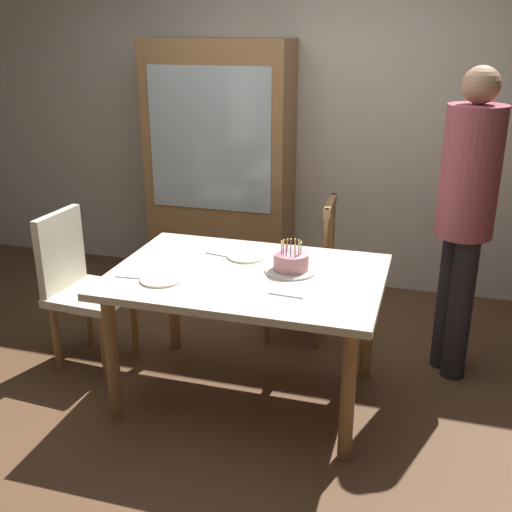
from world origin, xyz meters
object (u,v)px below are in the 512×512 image
china_cabinet (220,167)px  chair_spindle_back (302,271)px  plate_near_celebrant (161,279)px  chair_upholstered (79,280)px  plate_far_side (247,256)px  birthday_cake (291,263)px  person_guest (466,208)px  dining_table (247,289)px

china_cabinet → chair_spindle_back: bearing=-41.9°
plate_near_celebrant → chair_upholstered: 0.82m
plate_far_side → chair_upholstered: size_ratio=0.23×
birthday_cake → person_guest: 1.04m
chair_spindle_back → person_guest: size_ratio=0.53×
plate_near_celebrant → plate_far_side: bearing=54.3°
birthday_cake → plate_far_side: bearing=154.7°
chair_spindle_back → chair_upholstered: size_ratio=1.00×
plate_far_side → chair_upholstered: (-1.03, -0.11, -0.23)m
dining_table → person_guest: bearing=29.2°
chair_spindle_back → plate_near_celebrant: bearing=-116.5°
plate_near_celebrant → person_guest: 1.73m
dining_table → chair_spindle_back: 0.85m
birthday_cake → person_guest: size_ratio=0.16×
plate_far_side → birthday_cake: bearing=-25.3°
person_guest → birthday_cake: bearing=-149.1°
plate_far_side → person_guest: (1.16, 0.39, 0.27)m
birthday_cake → chair_upholstered: size_ratio=0.29×
chair_upholstered → person_guest: (2.20, 0.50, 0.50)m
birthday_cake → chair_upholstered: bearing=179.0°
dining_table → china_cabinet: (-0.70, 1.56, 0.29)m
plate_near_celebrant → person_guest: bearing=29.3°
dining_table → chair_upholstered: chair_upholstered is taller
person_guest → dining_table: bearing=-150.8°
birthday_cake → plate_near_celebrant: 0.69m
chair_spindle_back → china_cabinet: size_ratio=0.50×
dining_table → chair_upholstered: 1.12m
chair_spindle_back → birthday_cake: bearing=-82.8°
plate_far_side → chair_spindle_back: chair_spindle_back is taller
plate_near_celebrant → plate_far_side: size_ratio=1.00×
birthday_cake → chair_spindle_back: bearing=97.2°
chair_upholstered → china_cabinet: (0.41, 1.45, 0.42)m
birthday_cake → china_cabinet: (-0.92, 1.47, 0.15)m
birthday_cake → plate_near_celebrant: birthday_cake is taller
plate_far_side → chair_spindle_back: bearing=71.7°
plate_near_celebrant → dining_table: bearing=29.6°
plate_near_celebrant → chair_spindle_back: 1.20m
chair_spindle_back → person_guest: 1.14m
dining_table → chair_spindle_back: bearing=81.3°
dining_table → person_guest: (1.09, 0.61, 0.37)m
plate_near_celebrant → chair_spindle_back: (0.52, 1.04, -0.30)m
plate_far_side → china_cabinet: 1.49m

